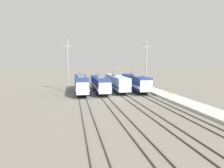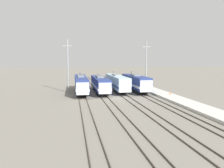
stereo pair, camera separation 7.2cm
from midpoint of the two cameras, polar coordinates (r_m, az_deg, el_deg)
ground_plane at (r=46.21m, az=0.96°, el=-3.58°), size 400.00×400.00×0.00m
rail_pair_far_left at (r=45.39m, az=-7.65°, el=-3.72°), size 1.51×120.00×0.15m
rail_pair_center_left at (r=45.82m, az=-1.87°, el=-3.57°), size 1.51×120.00×0.15m
rail_pair_center_right at (r=46.69m, az=3.74°, el=-3.40°), size 1.51×120.00×0.15m
rail_pair_far_right at (r=48.00m, az=9.09°, el=-3.20°), size 1.51×120.00×0.15m
locomotive_far_left at (r=52.95m, az=-8.07°, el=-0.00°), size 2.77×19.45×4.81m
locomotive_center_left at (r=53.03m, az=-3.08°, el=-0.05°), size 2.88×17.83×4.48m
locomotive_center_right at (r=56.06m, az=1.30°, el=0.42°), size 2.86×19.53×4.98m
locomotive_far_right at (r=55.68m, az=6.26°, el=0.36°), size 3.06×17.36×4.99m
catenary_tower_left at (r=53.98m, az=-11.39°, el=4.79°), size 2.15×0.30×12.83m
catenary_tower_right at (r=57.12m, az=8.96°, el=4.91°), size 2.15×0.30×12.83m
platform at (r=49.57m, az=13.85°, el=-2.84°), size 4.00×120.00×0.44m
traffic_cone at (r=49.20m, az=15.01°, el=-2.34°), size 0.38×0.38×0.57m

